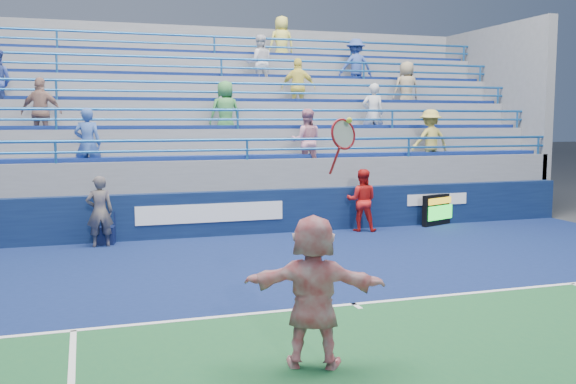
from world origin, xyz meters
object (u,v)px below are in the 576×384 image
object	(u,v)px
serve_speed_board	(439,210)
line_judge	(100,212)
tennis_player	(314,291)
judge_chair	(106,234)
ball_girl	(362,200)

from	to	relation	value
serve_speed_board	line_judge	bearing A→B (deg)	-177.87
tennis_player	line_judge	bearing A→B (deg)	105.07
judge_chair	line_judge	world-z (taller)	line_judge
serve_speed_board	line_judge	world-z (taller)	line_judge
judge_chair	tennis_player	size ratio (longest dim) A/B	0.25
judge_chair	ball_girl	distance (m)	6.33
tennis_player	ball_girl	world-z (taller)	tennis_player
judge_chair	line_judge	xyz separation A→B (m)	(-0.12, -0.32, 0.57)
serve_speed_board	line_judge	distance (m)	8.81
serve_speed_board	ball_girl	bearing A→B (deg)	-174.56
serve_speed_board	ball_girl	xyz separation A→B (m)	(-2.37, -0.23, 0.37)
serve_speed_board	judge_chair	bearing A→B (deg)	-179.96
tennis_player	ball_girl	size ratio (longest dim) A/B	1.79
judge_chair	tennis_player	bearing A→B (deg)	-76.25
tennis_player	judge_chair	bearing A→B (deg)	103.75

